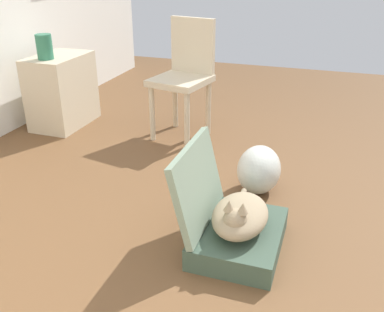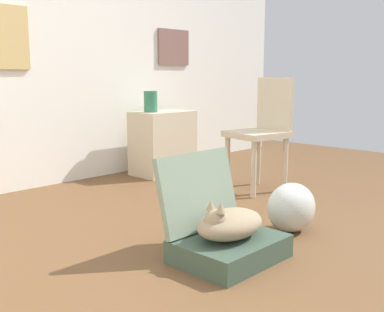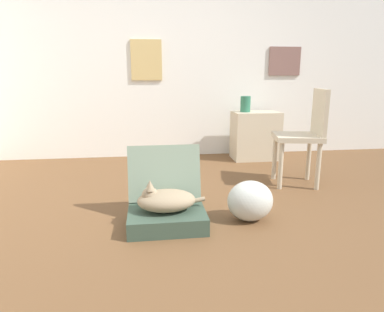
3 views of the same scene
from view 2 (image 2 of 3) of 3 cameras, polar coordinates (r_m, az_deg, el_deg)
name	(u,v)px [view 2 (image 2 of 3)]	position (r m, az deg, el deg)	size (l,w,h in m)	color
ground_plane	(249,245)	(2.79, 6.93, -10.64)	(7.68, 7.68, 0.00)	brown
wall_back	(41,36)	(4.37, -17.79, 13.64)	(6.40, 0.15, 2.60)	silver
suitcase_base	(230,249)	(2.55, 4.57, -11.11)	(0.56, 0.43, 0.12)	#384C3D
suitcase_lid	(198,191)	(2.61, 0.75, -4.25)	(0.56, 0.43, 0.04)	gray
cat	(229,223)	(2.50, 4.46, -8.12)	(0.50, 0.28, 0.22)	#998466
plastic_bag_white	(291,207)	(3.02, 11.90, -6.10)	(0.35, 0.28, 0.31)	silver
side_table	(163,143)	(4.68, -3.54, 1.62)	(0.59, 0.38, 0.62)	beige
vase_tall	(151,102)	(4.54, -5.02, 6.57)	(0.13, 0.13, 0.20)	#2D7051
chair	(263,129)	(4.02, 8.58, 3.27)	(0.51, 0.49, 0.95)	beige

